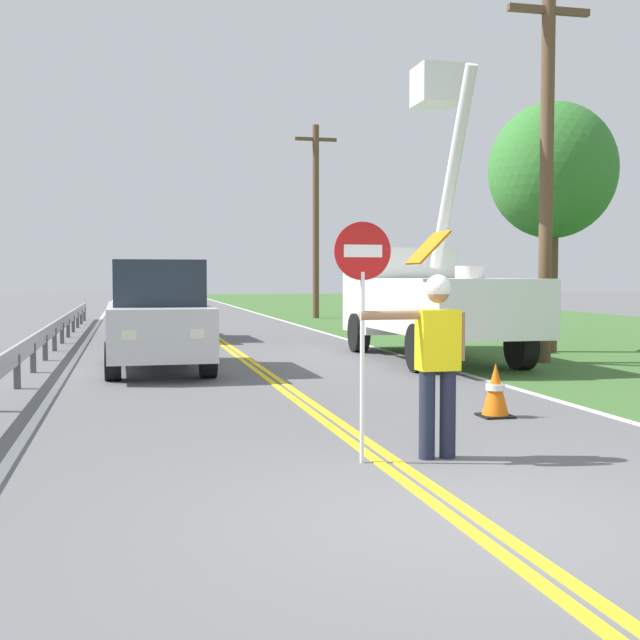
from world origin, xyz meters
TOP-DOWN VIEW (x-y plane):
  - ground_plane at (0.00, 0.00)m, footprint 160.00×160.00m
  - grass_verge_right at (11.60, 20.00)m, footprint 16.00×110.00m
  - centerline_yellow_left at (-0.09, 20.00)m, footprint 0.11×110.00m
  - centerline_yellow_right at (0.09, 20.00)m, footprint 0.11×110.00m
  - edge_line_right at (3.60, 20.00)m, footprint 0.12×110.00m
  - edge_line_left at (-3.60, 20.00)m, footprint 0.12×110.00m
  - flagger_worker at (0.52, 2.02)m, footprint 1.09×0.25m
  - stop_sign_paddle at (-0.25, 2.00)m, footprint 0.56×0.04m
  - utility_bucket_truck at (3.92, 11.52)m, footprint 2.67×6.81m
  - oncoming_suv_nearest at (-1.92, 10.49)m, footprint 1.96×4.63m
  - oncoming_suv_second at (-1.68, 18.50)m, footprint 2.00×4.65m
  - utility_pole_near at (6.00, 10.08)m, footprint 1.80×0.28m
  - utility_pole_mid at (5.36, 28.92)m, footprint 1.80×0.28m
  - traffic_cone_lead at (2.14, 4.13)m, footprint 0.40×0.40m
  - guardrail_left_shoulder at (-4.20, 14.02)m, footprint 0.10×32.00m
  - roadside_tree_verge at (7.34, 12.29)m, footprint 3.00×3.00m

SIDE VIEW (x-z plane):
  - ground_plane at x=0.00m, z-range 0.00..0.00m
  - grass_verge_right at x=11.60m, z-range 0.00..0.01m
  - centerline_yellow_left at x=-0.09m, z-range 0.00..0.01m
  - centerline_yellow_right at x=0.09m, z-range 0.00..0.01m
  - edge_line_right at x=3.60m, z-range 0.00..0.01m
  - edge_line_left at x=-3.60m, z-range 0.00..0.01m
  - traffic_cone_lead at x=2.14m, z-range -0.01..0.69m
  - guardrail_left_shoulder at x=-4.20m, z-range 0.16..0.87m
  - flagger_worker at x=0.52m, z-range 0.13..1.96m
  - oncoming_suv_nearest at x=-1.92m, z-range 0.01..2.11m
  - oncoming_suv_second at x=-1.68m, z-range 0.01..2.11m
  - utility_bucket_truck at x=3.92m, z-range -1.66..4.54m
  - stop_sign_paddle at x=-0.25m, z-range 0.54..2.87m
  - utility_pole_near at x=6.00m, z-range 0.18..8.02m
  - roadside_tree_verge at x=7.34m, z-range 1.32..7.22m
  - utility_pole_mid at x=5.36m, z-range 0.18..8.38m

